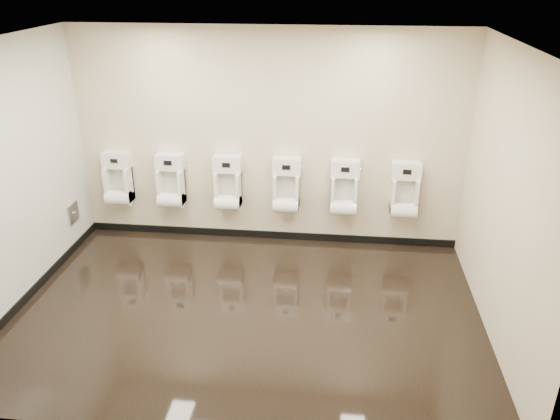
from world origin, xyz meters
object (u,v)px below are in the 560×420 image
at_px(access_panel, 73,213).
at_px(urinal_2, 228,187).
at_px(urinal_5, 404,194).
at_px(urinal_0, 118,182).
at_px(urinal_1, 171,185).
at_px(urinal_4, 344,192).
at_px(urinal_3, 286,189).

bearing_deg(access_panel, urinal_2, 12.20).
relative_size(access_panel, urinal_5, 0.36).
bearing_deg(urinal_0, urinal_1, 0.00).
bearing_deg(urinal_5, urinal_0, 180.00).
xyz_separation_m(urinal_0, urinal_2, (1.49, 0.00, 0.00)).
height_order(urinal_1, urinal_4, same).
bearing_deg(urinal_0, urinal_2, 0.00).
relative_size(urinal_0, urinal_2, 1.00).
height_order(urinal_1, urinal_3, same).
height_order(access_panel, urinal_4, urinal_4).
height_order(urinal_0, urinal_4, same).
bearing_deg(urinal_0, urinal_3, 0.00).
distance_m(urinal_4, urinal_5, 0.76).
bearing_deg(urinal_4, urinal_3, 180.00).
height_order(urinal_0, urinal_2, same).
bearing_deg(urinal_0, access_panel, -138.39).
bearing_deg(urinal_2, urinal_5, 0.00).
distance_m(access_panel, urinal_2, 2.03).
bearing_deg(urinal_5, urinal_2, 180.00).
relative_size(access_panel, urinal_3, 0.36).
bearing_deg(urinal_0, urinal_4, 0.00).
height_order(urinal_4, urinal_5, same).
distance_m(urinal_0, urinal_1, 0.72).
bearing_deg(urinal_1, urinal_3, 0.00).
distance_m(urinal_0, urinal_5, 3.76).
xyz_separation_m(access_panel, urinal_3, (2.74, 0.43, 0.28)).
relative_size(access_panel, urinal_2, 0.36).
height_order(urinal_3, urinal_5, same).
xyz_separation_m(access_panel, urinal_5, (4.24, 0.43, 0.28)).
bearing_deg(urinal_3, urinal_1, 180.00).
distance_m(urinal_2, urinal_3, 0.77).
bearing_deg(urinal_3, urinal_5, 0.00).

